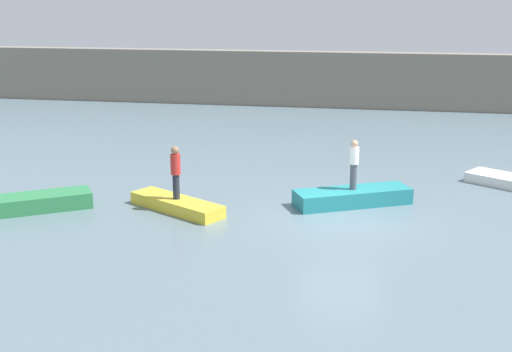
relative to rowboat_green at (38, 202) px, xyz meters
name	(u,v)px	position (x,y,z in m)	size (l,w,h in m)	color
ground_plane	(343,222)	(9.79, 0.64, -0.26)	(120.00, 120.00, 0.00)	slate
embankment_wall	(366,80)	(9.79, 22.73, 1.45)	(80.00, 1.20, 3.41)	gray
rowboat_green	(38,202)	(0.00, 0.00, 0.00)	(3.34, 1.12, 0.52)	#2D7F47
rowboat_yellow	(177,205)	(4.44, 0.77, -0.06)	(3.51, 0.94, 0.40)	gold
rowboat_teal	(353,197)	(9.99, 2.48, 0.01)	(3.89, 1.13, 0.53)	teal
person_white_shirt	(354,162)	(9.99, 2.48, 1.20)	(0.32, 0.32, 1.66)	#4C4C56
person_red_shirt	(176,170)	(4.44, 0.77, 1.11)	(0.32, 0.32, 1.73)	#232838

